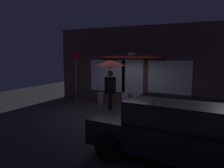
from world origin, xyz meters
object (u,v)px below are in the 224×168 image
parked_car (183,130)px  sidewalk_bollard (100,99)px  sidewalk_bollard_2 (130,101)px  person_with_umbrella (110,70)px  street_sign_post (76,74)px

parked_car → sidewalk_bollard: 6.23m
parked_car → sidewalk_bollard_2: size_ratio=6.49×
person_with_umbrella → street_sign_post: bearing=-43.5°
parked_car → sidewalk_bollard_2: parked_car is taller
parked_car → sidewalk_bollard: (-4.62, 4.15, -0.42)m
sidewalk_bollard → sidewalk_bollard_2: sidewalk_bollard_2 is taller
sidewalk_bollard → sidewalk_bollard_2: bearing=2.9°
person_with_umbrella → sidewalk_bollard_2: 1.92m
person_with_umbrella → street_sign_post: street_sign_post is taller
street_sign_post → parked_car: bearing=-33.4°
street_sign_post → sidewalk_bollard_2: 2.98m
street_sign_post → sidewalk_bollard_2: street_sign_post is taller
street_sign_post → sidewalk_bollard_2: size_ratio=3.98×
person_with_umbrella → street_sign_post: (-2.32, 0.79, -0.30)m
sidewalk_bollard → parked_car: bearing=-42.0°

